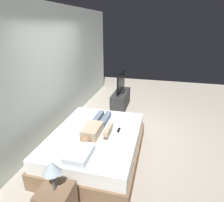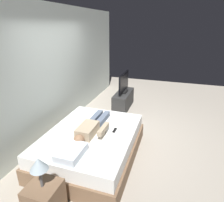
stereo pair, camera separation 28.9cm
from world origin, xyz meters
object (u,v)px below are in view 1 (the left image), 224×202
object	(u,v)px
person	(95,128)
tv	(121,83)
lamp	(51,168)
bed	(96,145)
tv_stand	(121,100)
pillow	(79,154)
remote	(119,130)

from	to	relation	value
person	tv	distance (m)	2.42
tv	lamp	distance (m)	3.79
bed	tv	size ratio (longest dim) A/B	2.37
tv	bed	bearing A→B (deg)	-178.96
bed	person	xyz separation A→B (m)	(0.03, 0.01, 0.36)
tv_stand	lamp	distance (m)	3.83
pillow	tv_stand	xyz separation A→B (m)	(3.17, 0.04, -0.35)
remote	tv	size ratio (longest dim) A/B	0.17
bed	lamp	world-z (taller)	lamp
bed	tv_stand	size ratio (longest dim) A/B	1.90
bed	person	bearing A→B (deg)	14.72
bed	remote	world-z (taller)	remote
lamp	pillow	bearing A→B (deg)	-5.62
person	tv_stand	world-z (taller)	person
lamp	remote	bearing A→B (deg)	-16.73
bed	tv	world-z (taller)	tv
person	lamp	size ratio (longest dim) A/B	3.00
pillow	person	world-z (taller)	person
person	tv_stand	distance (m)	2.44
person	pillow	bearing A→B (deg)	-179.42
person	tv_stand	xyz separation A→B (m)	(2.41, 0.04, -0.37)
remote	tv	bearing A→B (deg)	11.04
bed	remote	distance (m)	0.52
tv_stand	bed	bearing A→B (deg)	-178.96
person	lamp	bearing A→B (deg)	177.77
pillow	lamp	world-z (taller)	lamp
pillow	tv	world-z (taller)	tv
person	remote	distance (m)	0.44
lamp	tv_stand	bearing A→B (deg)	-0.25
bed	tv	bearing A→B (deg)	1.04
bed	person	size ratio (longest dim) A/B	1.66
bed	person	distance (m)	0.36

